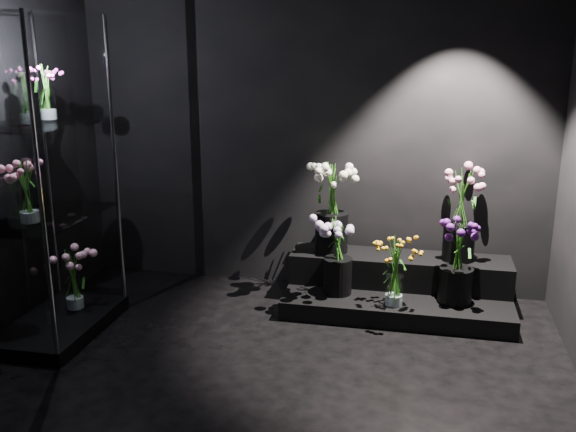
% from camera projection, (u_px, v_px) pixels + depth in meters
% --- Properties ---
extents(floor, '(4.00, 4.00, 0.00)m').
position_uv_depth(floor, '(252.00, 401.00, 3.89)').
color(floor, black).
rests_on(floor, ground).
extents(wall_back, '(4.00, 0.00, 4.00)m').
position_uv_depth(wall_back, '(312.00, 127.00, 5.40)').
color(wall_back, black).
rests_on(wall_back, floor).
extents(wall_front, '(4.00, 0.00, 4.00)m').
position_uv_depth(wall_front, '(39.00, 332.00, 1.63)').
color(wall_front, black).
rests_on(wall_front, floor).
extents(display_riser, '(1.79, 0.79, 0.40)m').
position_uv_depth(display_riser, '(398.00, 287.00, 5.23)').
color(display_riser, black).
rests_on(display_riser, floor).
extents(display_case, '(0.62, 1.04, 2.29)m').
position_uv_depth(display_case, '(44.00, 182.00, 4.51)').
color(display_case, black).
rests_on(display_case, floor).
extents(bouquet_orange_bells, '(0.36, 0.36, 0.53)m').
position_uv_depth(bouquet_orange_bells, '(395.00, 271.00, 4.85)').
color(bouquet_orange_bells, white).
rests_on(bouquet_orange_bells, display_riser).
extents(bouquet_lilac, '(0.39, 0.39, 0.63)m').
position_uv_depth(bouquet_lilac, '(338.00, 249.00, 5.05)').
color(bouquet_lilac, black).
rests_on(bouquet_lilac, display_riser).
extents(bouquet_purple, '(0.34, 0.34, 0.66)m').
position_uv_depth(bouquet_purple, '(457.00, 259.00, 4.88)').
color(bouquet_purple, black).
rests_on(bouquet_purple, display_riser).
extents(bouquet_cream_roses, '(0.50, 0.50, 0.75)m').
position_uv_depth(bouquet_cream_roses, '(332.00, 202.00, 5.27)').
color(bouquet_cream_roses, black).
rests_on(bouquet_cream_roses, display_riser).
extents(bouquet_pink_roses, '(0.37, 0.37, 0.73)m').
position_uv_depth(bouquet_pink_roses, '(461.00, 210.00, 5.07)').
color(bouquet_pink_roses, black).
rests_on(bouquet_pink_roses, display_riser).
extents(bouquet_case_pink, '(0.30, 0.30, 0.42)m').
position_uv_depth(bouquet_case_pink, '(27.00, 191.00, 4.39)').
color(bouquet_case_pink, white).
rests_on(bouquet_case_pink, display_case).
extents(bouquet_case_magenta, '(0.27, 0.27, 0.38)m').
position_uv_depth(bouquet_case_magenta, '(46.00, 91.00, 4.49)').
color(bouquet_case_magenta, white).
rests_on(bouquet_case_magenta, display_case).
extents(bouquet_case_base_pink, '(0.37, 0.37, 0.49)m').
position_uv_depth(bouquet_case_base_pink, '(73.00, 277.00, 4.91)').
color(bouquet_case_base_pink, white).
rests_on(bouquet_case_base_pink, display_case).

